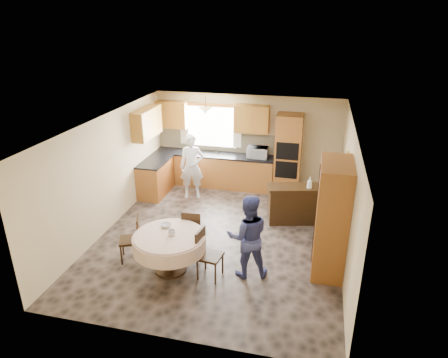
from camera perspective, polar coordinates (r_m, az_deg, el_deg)
name	(u,v)px	position (r m, az deg, el deg)	size (l,w,h in m)	color
floor	(220,237)	(8.66, -0.57, -8.23)	(5.00, 6.00, 0.01)	brown
ceiling	(220,123)	(7.70, -0.64, 7.99)	(5.00, 6.00, 0.01)	white
wall_back	(247,141)	(10.86, 3.27, 5.43)	(5.00, 0.02, 2.50)	tan
wall_front	(166,267)	(5.59, -8.28, -12.39)	(5.00, 0.02, 2.50)	tan
wall_left	(108,173)	(9.00, -16.24, 0.88)	(0.02, 6.00, 2.50)	tan
wall_right	(348,195)	(7.92, 17.24, -2.23)	(0.02, 6.00, 2.50)	tan
window	(211,126)	(10.96, -1.90, 7.51)	(1.40, 0.03, 1.10)	white
curtain_left	(184,123)	(11.12, -5.74, 7.90)	(0.22, 0.02, 1.15)	white
curtain_right	(237,127)	(10.73, 1.92, 7.47)	(0.22, 0.02, 1.15)	white
base_cab_back	(214,170)	(11.02, -1.46, 1.27)	(3.30, 0.60, 0.88)	#B47330
counter_back	(214,154)	(10.87, -1.48, 3.53)	(3.30, 0.64, 0.04)	black
base_cab_left	(156,178)	(10.65, -9.75, 0.16)	(0.60, 1.20, 0.88)	#B47330
counter_left	(154,161)	(10.49, -9.91, 2.49)	(0.64, 1.20, 0.04)	black
backsplash	(216,142)	(11.05, -1.11, 5.38)	(3.30, 0.02, 0.55)	#CABD8E
wall_cab_left	(172,114)	(11.07, -7.44, 9.15)	(0.85, 0.33, 0.72)	gold
wall_cab_right	(252,119)	(10.50, 3.99, 8.56)	(0.90, 0.33, 0.72)	gold
wall_cab_side	(147,123)	(10.25, -10.98, 7.86)	(0.33, 1.20, 0.72)	gold
oven_tower	(288,155)	(10.49, 9.13, 3.47)	(0.66, 0.62, 2.12)	#B47330
oven_upper	(287,151)	(10.13, 9.04, 3.92)	(0.56, 0.01, 0.45)	black
oven_lower	(286,170)	(10.30, 8.87, 1.29)	(0.56, 0.01, 0.45)	black
pendant	(206,111)	(10.39, -2.65, 9.62)	(0.36, 0.36, 0.18)	beige
sideboard	(293,205)	(9.21, 9.81, -3.71)	(1.16, 0.48, 0.83)	#38240F
space_heater	(326,229)	(8.73, 14.40, -6.88)	(0.36, 0.25, 0.50)	black
cupboard	(332,218)	(7.42, 15.13, -5.39)	(0.55, 1.10, 2.11)	#B47330
dining_table	(169,243)	(7.39, -7.80, -9.02)	(1.32, 1.32, 0.75)	#38240F
chair_left	(134,236)	(7.89, -12.80, -7.97)	(0.51, 0.51, 0.90)	#38240F
chair_back	(192,229)	(7.97, -4.53, -7.09)	(0.42, 0.42, 0.91)	#38240F
chair_right	(206,251)	(7.23, -2.58, -10.27)	(0.46, 0.46, 0.93)	#38240F
framed_picture	(347,167)	(8.16, 17.22, 1.72)	(0.06, 0.56, 0.46)	gold
microwave	(258,152)	(10.53, 4.81, 3.80)	(0.53, 0.36, 0.30)	silver
person_sink	(192,167)	(10.19, -4.62, 1.77)	(0.61, 0.40, 1.67)	silver
person_dining	(248,236)	(7.14, 3.41, -8.20)	(0.77, 0.60, 1.57)	#383F7C
bowl_sideboard	(284,187)	(9.04, 8.55, -1.08)	(0.22, 0.22, 0.05)	#B2B2B2
bottle_sideboard	(310,184)	(8.97, 12.13, -0.67)	(0.12, 0.12, 0.30)	silver
cup_table	(172,233)	(7.26, -7.49, -7.61)	(0.13, 0.13, 0.10)	#B2B2B2
bowl_table	(166,225)	(7.56, -8.28, -6.56)	(0.19, 0.19, 0.06)	#B2B2B2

